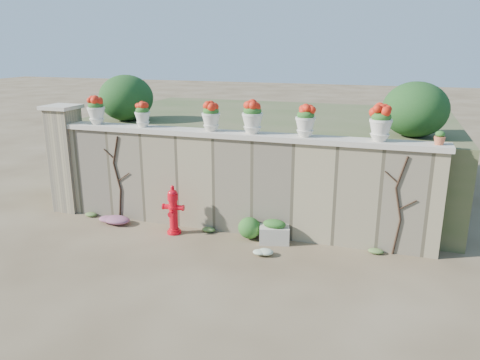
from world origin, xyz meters
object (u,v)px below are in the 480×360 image
(fire_hydrant, at_px, (173,210))
(terracotta_pot, at_px, (440,139))
(urn_pot_0, at_px, (96,110))
(planter_box, at_px, (274,232))

(fire_hydrant, bearing_deg, terracotta_pot, 1.37)
(fire_hydrant, relative_size, urn_pot_0, 1.71)
(fire_hydrant, xyz_separation_m, planter_box, (2.11, 0.18, -0.30))
(planter_box, distance_m, terracotta_pot, 3.50)
(planter_box, bearing_deg, urn_pot_0, 159.62)
(fire_hydrant, xyz_separation_m, terracotta_pot, (4.96, 0.59, 1.69))
(planter_box, xyz_separation_m, urn_pot_0, (-4.18, 0.41, 2.17))
(terracotta_pot, bearing_deg, urn_pot_0, 180.00)
(planter_box, relative_size, urn_pot_0, 1.07)
(fire_hydrant, distance_m, terracotta_pot, 5.27)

